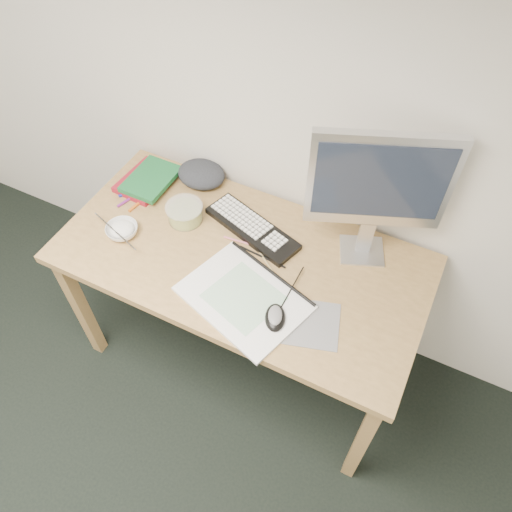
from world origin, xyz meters
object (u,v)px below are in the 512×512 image
at_px(keyboard, 252,228).
at_px(monitor, 379,185).
at_px(sketchpad, 244,298).
at_px(desk, 241,270).
at_px(rice_bowl, 122,231).

bearing_deg(keyboard, monitor, 30.10).
relative_size(sketchpad, keyboard, 1.05).
bearing_deg(monitor, keyboard, 170.43).
height_order(desk, sketchpad, sketchpad).
distance_m(desk, keyboard, 0.17).
bearing_deg(sketchpad, desk, 138.35).
xyz_separation_m(keyboard, monitor, (0.42, 0.09, 0.33)).
xyz_separation_m(sketchpad, rice_bowl, (-0.56, 0.06, 0.01)).
bearing_deg(sketchpad, keyboard, 129.31).
bearing_deg(desk, monitor, 29.71).
bearing_deg(keyboard, rice_bowl, -133.58).
relative_size(desk, sketchpad, 3.28).
bearing_deg(monitor, desk, -172.10).
bearing_deg(rice_bowl, monitor, 21.07).
bearing_deg(keyboard, sketchpad, -50.69).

